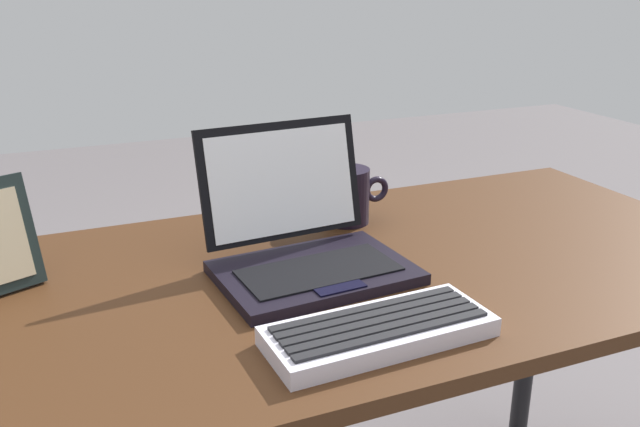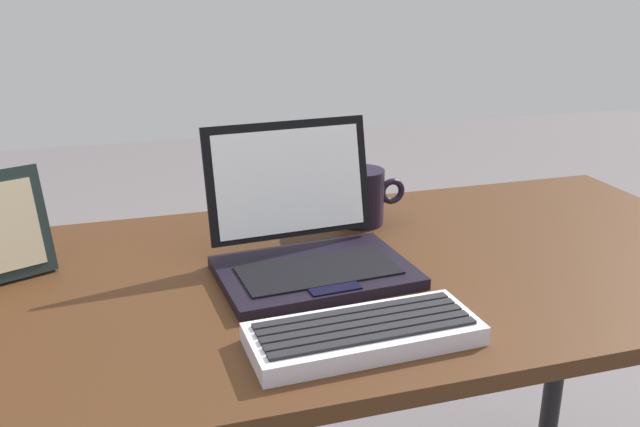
# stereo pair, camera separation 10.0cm
# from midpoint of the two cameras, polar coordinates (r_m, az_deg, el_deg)

# --- Properties ---
(desk) EXTENTS (1.40, 0.67, 0.71)m
(desk) POSITION_cam_midpoint_polar(r_m,az_deg,el_deg) (1.12, 4.78, -8.69)
(desk) COLOR #412412
(desk) RESTS_ON ground
(laptop_front) EXTENTS (0.30, 0.27, 0.22)m
(laptop_front) POSITION_cam_midpoint_polar(r_m,az_deg,el_deg) (1.06, 1.62, -2.57)
(laptop_front) COLOR black
(laptop_front) RESTS_ON desk
(external_keyboard) EXTENTS (0.30, 0.13, 0.03)m
(external_keyboard) POSITION_cam_midpoint_polar(r_m,az_deg,el_deg) (0.87, 7.06, -10.02)
(external_keyboard) COLOR silver
(external_keyboard) RESTS_ON desk
(coffee_mug) EXTENTS (0.13, 0.08, 0.10)m
(coffee_mug) POSITION_cam_midpoint_polar(r_m,az_deg,el_deg) (1.26, 5.84, 1.38)
(coffee_mug) COLOR black
(coffee_mug) RESTS_ON desk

